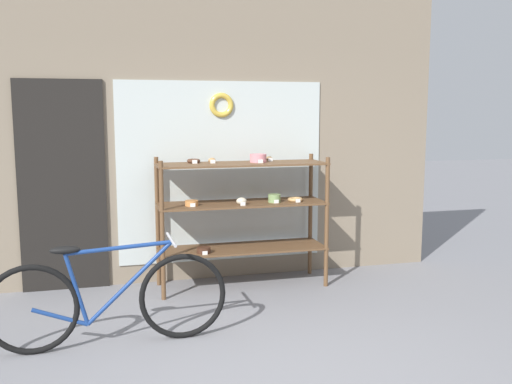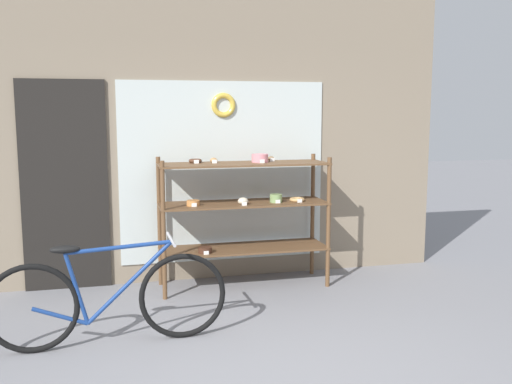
% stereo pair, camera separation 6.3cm
% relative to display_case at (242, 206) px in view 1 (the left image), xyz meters
% --- Properties ---
extents(storefront_facade, '(5.25, 0.13, 3.10)m').
position_rel_display_case_xyz_m(storefront_facade, '(-0.38, 0.40, 0.68)').
color(storefront_facade, gray).
rests_on(storefront_facade, ground_plane).
extents(display_case, '(1.70, 0.52, 1.36)m').
position_rel_display_case_xyz_m(display_case, '(0.00, 0.00, 0.00)').
color(display_case, brown).
rests_on(display_case, ground_plane).
extents(bicycle, '(1.80, 0.46, 0.82)m').
position_rel_display_case_xyz_m(bicycle, '(-1.34, -1.23, -0.47)').
color(bicycle, black).
rests_on(bicycle, ground_plane).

